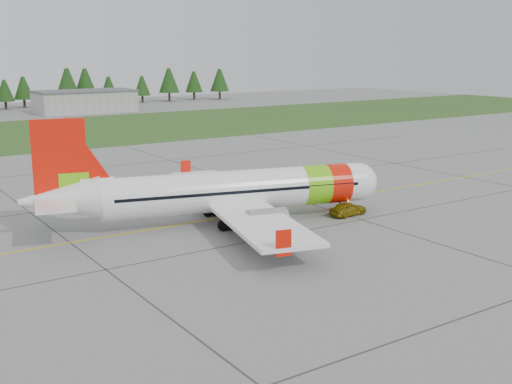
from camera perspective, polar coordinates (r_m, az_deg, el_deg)
ground at (r=54.69m, az=1.65°, el=-4.00°), size 320.00×320.00×0.00m
aircraft at (r=58.63m, az=-2.38°, el=0.05°), size 32.60×30.70×10.06m
follow_me_car at (r=61.77m, az=8.21°, el=-0.30°), size 1.47×1.70×3.97m
grass_strip at (r=129.24m, az=-20.09°, el=4.86°), size 320.00×50.00×0.03m
taxi_guideline at (r=61.13m, az=-2.72°, el=-2.22°), size 120.00×0.25×0.02m
hangar_east at (r=170.44m, az=-14.96°, el=7.74°), size 24.00×12.00×5.20m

